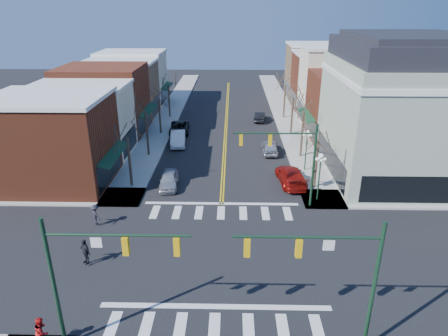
# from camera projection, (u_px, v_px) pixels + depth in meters

# --- Properties ---
(ground) EXTENTS (160.00, 160.00, 0.00)m
(ground) POSITION_uv_depth(u_px,v_px,m) (218.00, 258.00, 26.67)
(ground) COLOR black
(ground) RESTS_ON ground
(sidewalk_left) EXTENTS (3.50, 70.00, 0.15)m
(sidewalk_left) POSITION_uv_depth(u_px,v_px,m) (148.00, 152.00, 45.27)
(sidewalk_left) COLOR #9E9B93
(sidewalk_left) RESTS_ON ground
(sidewalk_right) EXTENTS (3.50, 70.00, 0.15)m
(sidewalk_right) POSITION_uv_depth(u_px,v_px,m) (302.00, 153.00, 44.92)
(sidewalk_right) COLOR #9E9B93
(sidewalk_right) RESTS_ON ground
(bldg_left_brick_a) EXTENTS (10.00, 8.50, 8.00)m
(bldg_left_brick_a) POSITION_uv_depth(u_px,v_px,m) (53.00, 143.00, 36.28)
(bldg_left_brick_a) COLOR maroon
(bldg_left_brick_a) RESTS_ON ground
(bldg_left_stucco_a) EXTENTS (10.00, 7.00, 7.50)m
(bldg_left_stucco_a) POSITION_uv_depth(u_px,v_px,m) (83.00, 122.00, 43.52)
(bldg_left_stucco_a) COLOR beige
(bldg_left_stucco_a) RESTS_ON ground
(bldg_left_brick_b) EXTENTS (10.00, 9.00, 8.50)m
(bldg_left_brick_b) POSITION_uv_depth(u_px,v_px,m) (104.00, 100.00, 50.71)
(bldg_left_brick_b) COLOR maroon
(bldg_left_brick_b) RESTS_ON ground
(bldg_left_tan) EXTENTS (10.00, 7.50, 7.80)m
(bldg_left_tan) POSITION_uv_depth(u_px,v_px,m) (121.00, 90.00, 58.46)
(bldg_left_tan) COLOR #917250
(bldg_left_tan) RESTS_ON ground
(bldg_left_stucco_b) EXTENTS (10.00, 8.00, 8.20)m
(bldg_left_stucco_b) POSITION_uv_depth(u_px,v_px,m) (133.00, 79.00, 65.53)
(bldg_left_stucco_b) COLOR beige
(bldg_left_stucco_b) RESTS_ON ground
(bldg_right_brick_a) EXTENTS (10.00, 8.50, 8.00)m
(bldg_right_brick_a) POSITION_uv_depth(u_px,v_px,m) (352.00, 107.00, 48.58)
(bldg_right_brick_a) COLOR maroon
(bldg_right_brick_a) RESTS_ON ground
(bldg_right_stucco) EXTENTS (10.00, 7.00, 10.00)m
(bldg_right_stucco) POSITION_uv_depth(u_px,v_px,m) (338.00, 86.00, 55.34)
(bldg_right_stucco) COLOR beige
(bldg_right_stucco) RESTS_ON ground
(bldg_right_brick_b) EXTENTS (10.00, 8.00, 8.50)m
(bldg_right_brick_b) POSITION_uv_depth(u_px,v_px,m) (326.00, 82.00, 62.55)
(bldg_right_brick_b) COLOR maroon
(bldg_right_brick_b) RESTS_ON ground
(bldg_right_tan) EXTENTS (10.00, 8.00, 9.00)m
(bldg_right_tan) POSITION_uv_depth(u_px,v_px,m) (316.00, 72.00, 69.84)
(bldg_right_tan) COLOR #917250
(bldg_right_tan) RESTS_ON ground
(victorian_corner) EXTENTS (12.25, 14.25, 13.30)m
(victorian_corner) POSITION_uv_depth(u_px,v_px,m) (400.00, 108.00, 37.16)
(victorian_corner) COLOR #9BA690
(victorian_corner) RESTS_ON ground
(traffic_mast_near_left) EXTENTS (6.60, 0.28, 7.20)m
(traffic_mast_near_left) POSITION_uv_depth(u_px,v_px,m) (91.00, 267.00, 18.14)
(traffic_mast_near_left) COLOR #14331E
(traffic_mast_near_left) RESTS_ON ground
(traffic_mast_near_right) EXTENTS (6.60, 0.28, 7.20)m
(traffic_mast_near_right) POSITION_uv_depth(u_px,v_px,m) (335.00, 270.00, 17.92)
(traffic_mast_near_right) COLOR #14331E
(traffic_mast_near_right) RESTS_ON ground
(traffic_mast_far_right) EXTENTS (6.60, 0.28, 7.20)m
(traffic_mast_far_right) POSITION_uv_depth(u_px,v_px,m) (291.00, 154.00, 31.58)
(traffic_mast_far_right) COLOR #14331E
(traffic_mast_far_right) RESTS_ON ground
(lamppost_corner) EXTENTS (0.36, 0.36, 4.33)m
(lamppost_corner) POSITION_uv_depth(u_px,v_px,m) (320.00, 169.00, 33.21)
(lamppost_corner) COLOR #14331E
(lamppost_corner) RESTS_ON ground
(lamppost_midblock) EXTENTS (0.36, 0.36, 4.33)m
(lamppost_midblock) POSITION_uv_depth(u_px,v_px,m) (307.00, 143.00, 39.21)
(lamppost_midblock) COLOR #14331E
(lamppost_midblock) RESTS_ON ground
(tree_left_a) EXTENTS (0.24, 0.24, 4.76)m
(tree_left_a) POSITION_uv_depth(u_px,v_px,m) (130.00, 163.00, 36.07)
(tree_left_a) COLOR #382B21
(tree_left_a) RESTS_ON ground
(tree_left_b) EXTENTS (0.24, 0.24, 5.04)m
(tree_left_b) POSITION_uv_depth(u_px,v_px,m) (147.00, 134.00, 43.40)
(tree_left_b) COLOR #382B21
(tree_left_b) RESTS_ON ground
(tree_left_c) EXTENTS (0.24, 0.24, 4.55)m
(tree_left_c) POSITION_uv_depth(u_px,v_px,m) (160.00, 117.00, 50.87)
(tree_left_c) COLOR #382B21
(tree_left_c) RESTS_ON ground
(tree_left_d) EXTENTS (0.24, 0.24, 4.90)m
(tree_left_d) POSITION_uv_depth(u_px,v_px,m) (169.00, 101.00, 58.18)
(tree_left_d) COLOR #382B21
(tree_left_d) RESTS_ON ground
(tree_right_a) EXTENTS (0.24, 0.24, 4.62)m
(tree_right_a) POSITION_uv_depth(u_px,v_px,m) (316.00, 165.00, 35.76)
(tree_right_a) COLOR #382B21
(tree_right_a) RESTS_ON ground
(tree_right_b) EXTENTS (0.24, 0.24, 5.18)m
(tree_right_b) POSITION_uv_depth(u_px,v_px,m) (302.00, 135.00, 43.04)
(tree_right_b) COLOR #382B21
(tree_right_b) RESTS_ON ground
(tree_right_c) EXTENTS (0.24, 0.24, 4.83)m
(tree_right_c) POSITION_uv_depth(u_px,v_px,m) (292.00, 116.00, 50.48)
(tree_right_c) COLOR #382B21
(tree_right_c) RESTS_ON ground
(tree_right_d) EXTENTS (0.24, 0.24, 4.97)m
(tree_right_d) POSITION_uv_depth(u_px,v_px,m) (284.00, 101.00, 57.84)
(tree_right_d) COLOR #382B21
(tree_right_d) RESTS_ON ground
(car_left_near) EXTENTS (1.92, 4.20, 1.40)m
(car_left_near) POSITION_uv_depth(u_px,v_px,m) (169.00, 180.00, 36.70)
(car_left_near) COLOR #B8B8BD
(car_left_near) RESTS_ON ground
(car_left_mid) EXTENTS (2.18, 4.98, 1.59)m
(car_left_mid) POSITION_uv_depth(u_px,v_px,m) (178.00, 138.00, 47.47)
(car_left_mid) COLOR silver
(car_left_mid) RESTS_ON ground
(car_left_far) EXTENTS (2.70, 5.30, 1.43)m
(car_left_far) POSITION_uv_depth(u_px,v_px,m) (179.00, 128.00, 51.72)
(car_left_far) COLOR black
(car_left_far) RESTS_ON ground
(car_right_near) EXTENTS (2.72, 5.66, 1.59)m
(car_right_near) POSITION_uv_depth(u_px,v_px,m) (291.00, 176.00, 37.30)
(car_right_near) COLOR maroon
(car_right_near) RESTS_ON ground
(car_right_mid) EXTENTS (1.73, 4.28, 1.46)m
(car_right_mid) POSITION_uv_depth(u_px,v_px,m) (270.00, 147.00, 44.92)
(car_right_mid) COLOR #B7B7BC
(car_right_mid) RESTS_ON ground
(car_right_far) EXTENTS (1.90, 4.16, 1.32)m
(car_right_far) POSITION_uv_depth(u_px,v_px,m) (260.00, 117.00, 57.06)
(car_right_far) COLOR black
(car_right_far) RESTS_ON ground
(pedestrian_red_b) EXTENTS (0.76, 0.90, 1.66)m
(pedestrian_red_b) POSITION_uv_depth(u_px,v_px,m) (42.00, 331.00, 19.46)
(pedestrian_red_b) COLOR red
(pedestrian_red_b) RESTS_ON sidewalk_left
(pedestrian_dark_a) EXTENTS (1.06, 0.98, 1.74)m
(pedestrian_dark_a) POSITION_uv_depth(u_px,v_px,m) (85.00, 251.00, 25.64)
(pedestrian_dark_a) COLOR black
(pedestrian_dark_a) RESTS_ON sidewalk_left
(pedestrian_dark_b) EXTENTS (1.17, 1.16, 1.62)m
(pedestrian_dark_b) POSITION_uv_depth(u_px,v_px,m) (96.00, 214.00, 30.19)
(pedestrian_dark_b) COLOR black
(pedestrian_dark_b) RESTS_ON sidewalk_left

